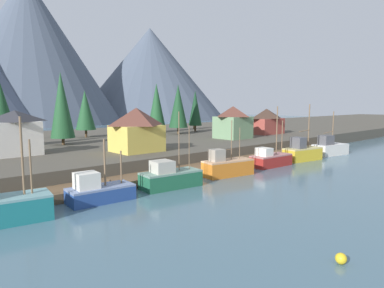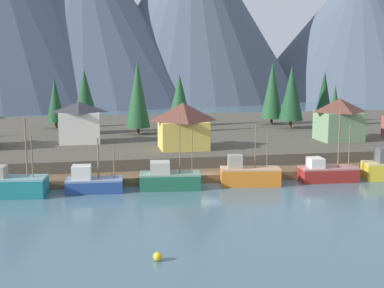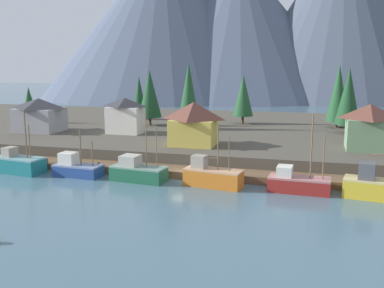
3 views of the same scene
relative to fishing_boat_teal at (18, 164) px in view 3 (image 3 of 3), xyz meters
The scene contains 23 objects.
ground_plane 31.93m from the fishing_boat_teal, 44.09° to the left, with size 400.00×400.00×1.00m, color #476675.
dock 23.29m from the fishing_boat_teal, 10.33° to the left, with size 80.00×4.00×1.60m.
shoreline_bank 41.14m from the fishing_boat_teal, 56.18° to the left, with size 400.00×56.00×2.50m, color #4C473D.
mountain_west_peak 143.95m from the fishing_boat_teal, 100.42° to the left, with size 104.57×104.57×65.63m, color #4C566B.
mountain_central_peak 148.81m from the fishing_boat_teal, 87.63° to the left, with size 100.94×100.94×59.71m, color #4C566B.
mountain_east_peak 159.81m from the fishing_boat_teal, 72.12° to the left, with size 87.04×87.04×70.19m, color #475160.
fishing_boat_teal is the anchor object (origin of this frame).
fishing_boat_blue 8.65m from the fishing_boat_teal, ahead, with size 6.57×3.24×6.27m.
fishing_boat_green 17.48m from the fishing_boat_teal, ahead, with size 7.38×3.65×8.82m.
fishing_boat_orange 27.28m from the fishing_boat_teal, ahead, with size 7.43×3.71×7.50m.
fishing_boat_red 37.52m from the fishing_boat_teal, ahead, with size 7.24×3.18×9.29m.
fishing_boat_yellow 46.02m from the fishing_boat_teal, ahead, with size 7.46×3.94×9.58m.
house_white 22.71m from the fishing_boat_teal, 72.13° to the left, with size 6.28×4.50×6.28m.
house_yellow 25.69m from the fishing_boat_teal, 31.78° to the left, with size 7.00×6.05×6.59m.
house_green 49.79m from the fishing_boat_teal, 19.33° to the left, with size 6.51×6.12×6.63m.
house_grey 21.54m from the fishing_boat_teal, 115.51° to the left, with size 8.22×6.71×6.03m.
conifer_near_left 40.59m from the fishing_boat_teal, 87.10° to the left, with size 3.22×3.22×9.43m.
conifer_mid_left 34.18m from the fishing_boat_teal, 60.48° to the left, with size 4.10×4.10×12.61m.
conifer_mid_right 58.43m from the fishing_boat_teal, 41.44° to the left, with size 4.32×4.32×12.07m.
conifer_back_left 55.37m from the fishing_boat_teal, 35.25° to the left, with size 4.44×4.44×11.56m.
conifer_back_right 34.30m from the fishing_boat_teal, 121.82° to the left, with size 3.03×3.03×7.39m.
conifer_centre 33.51m from the fishing_boat_teal, 76.60° to the left, with size 4.60×4.60×10.98m.
conifer_far_left 46.62m from the fishing_boat_teal, 57.01° to the left, with size 4.15×4.15×9.94m.
Camera 3 is at (15.95, -54.24, 15.23)m, focal length 42.09 mm.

